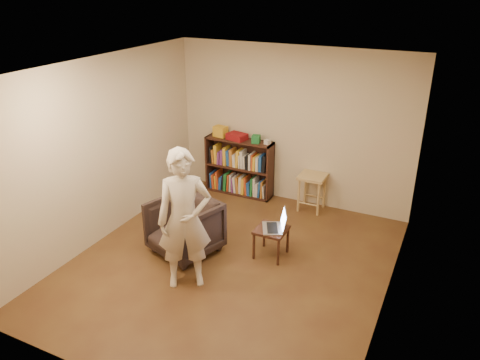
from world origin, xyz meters
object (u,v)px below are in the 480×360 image
at_px(bookshelf, 240,170).
at_px(armchair, 185,227).
at_px(side_table, 271,233).
at_px(person, 184,220).
at_px(laptop, 277,225).
at_px(stool, 312,182).

distance_m(bookshelf, armchair, 2.09).
xyz_separation_m(bookshelf, side_table, (1.28, -1.65, -0.09)).
relative_size(bookshelf, side_table, 2.86).
height_order(armchair, person, person).
distance_m(armchair, laptop, 1.26).
xyz_separation_m(stool, person, (-0.77, -2.62, 0.40)).
relative_size(armchair, side_table, 2.00).
bearing_deg(laptop, side_table, -98.03).
xyz_separation_m(side_table, laptop, (0.07, 0.02, 0.13)).
bearing_deg(person, armchair, 89.72).
relative_size(bookshelf, stool, 1.97).
relative_size(bookshelf, person, 0.67).
bearing_deg(armchair, side_table, 39.02).
relative_size(side_table, person, 0.24).
relative_size(armchair, person, 0.47).
relative_size(stool, armchair, 0.72).
bearing_deg(armchair, bookshelf, 112.65).
bearing_deg(person, stool, 39.42).
bearing_deg(side_table, armchair, -158.96).
xyz_separation_m(stool, armchair, (-1.17, -2.02, -0.11)).
distance_m(stool, side_table, 1.60).
height_order(armchair, laptop, armchair).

